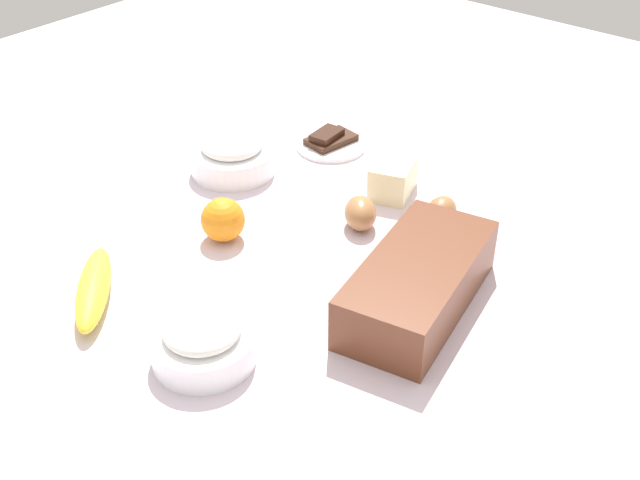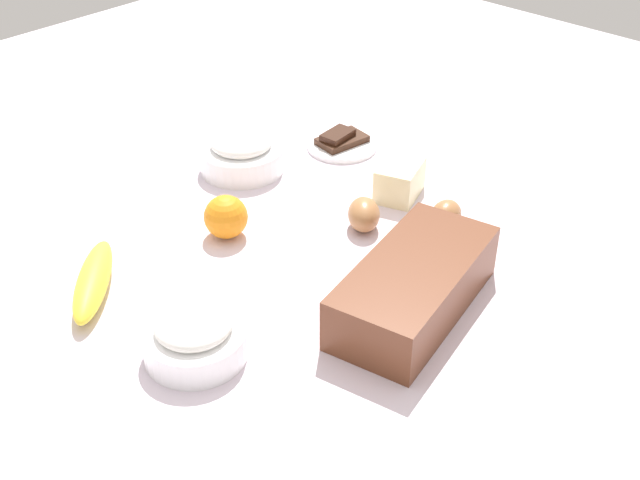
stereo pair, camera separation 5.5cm
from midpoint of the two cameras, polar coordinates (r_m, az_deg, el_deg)
The scene contains 10 objects.
ground_plane at distance 1.21m, azimuth 1.29°, elevation -1.96°, with size 2.40×2.40×0.02m, color silver.
loaf_pan at distance 1.10m, azimuth 8.13°, elevation -3.24°, with size 0.30×0.18×0.08m.
flour_bowl at distance 1.04m, azimuth -7.40°, elevation -6.82°, with size 0.14×0.14×0.07m.
sugar_bowl at distance 1.43m, azimuth -4.50°, elevation 6.19°, with size 0.15×0.15×0.07m.
banana at distance 1.17m, azimuth -14.55°, elevation -2.84°, with size 0.19×0.04×0.04m, color yellow.
orange_fruit at distance 1.25m, azimuth -5.47°, elevation 1.63°, with size 0.07×0.07×0.07m, color orange.
butter_block at distance 1.36m, azimuth 6.84°, elevation 4.25°, with size 0.09×0.06×0.06m, color #F4EDB2.
egg_near_butter at distance 1.27m, azimuth 4.37°, elevation 1.81°, with size 0.05×0.05×0.07m, color #A46E42.
egg_beside_bowl at distance 1.29m, azimuth 10.16°, elevation 1.78°, with size 0.05×0.05×0.06m, color #9B683F.
chocolate_plate at distance 1.51m, azimuth 2.58°, elevation 6.91°, with size 0.13×0.13×0.03m.
Camera 2 is at (0.71, 0.67, 0.71)m, focal length 45.00 mm.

